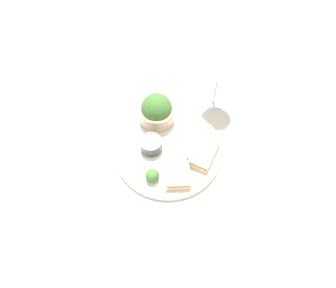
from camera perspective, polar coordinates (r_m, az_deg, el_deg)
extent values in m
plane|color=beige|center=(0.70, 0.00, -1.48)|extent=(4.00, 4.00, 0.00)
cylinder|color=white|center=(0.70, 0.00, -1.19)|extent=(0.28, 0.28, 0.01)
cylinder|color=tan|center=(0.73, -2.44, 6.59)|extent=(0.10, 0.10, 0.05)
sphere|color=#3D6B2D|center=(0.71, -2.51, 7.74)|extent=(0.08, 0.08, 0.08)
cylinder|color=#4C4C4C|center=(0.68, -3.69, -0.12)|extent=(0.06, 0.06, 0.03)
cylinder|color=#D14C38|center=(0.67, -3.75, 0.43)|extent=(0.05, 0.05, 0.01)
cube|color=#D1B27F|center=(0.68, 7.55, -2.18)|extent=(0.10, 0.08, 0.02)
cube|color=beige|center=(0.66, 7.67, -1.62)|extent=(0.10, 0.08, 0.01)
cube|color=#D1B27F|center=(0.65, 2.01, -5.97)|extent=(0.11, 0.08, 0.02)
cube|color=beige|center=(0.64, 2.04, -5.46)|extent=(0.10, 0.08, 0.01)
cylinder|color=silver|center=(0.81, 9.78, 9.09)|extent=(0.07, 0.07, 0.01)
cylinder|color=silver|center=(0.78, 10.20, 10.96)|extent=(0.01, 0.01, 0.07)
cone|color=silver|center=(0.73, 11.18, 15.27)|extent=(0.09, 0.09, 0.09)
sphere|color=#477533|center=(0.63, -3.46, -6.83)|extent=(0.03, 0.03, 0.03)
cube|color=beige|center=(0.73, 20.38, -3.06)|extent=(0.13, 0.15, 0.01)
cube|color=silver|center=(0.84, -6.51, 12.08)|extent=(0.16, 0.10, 0.01)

